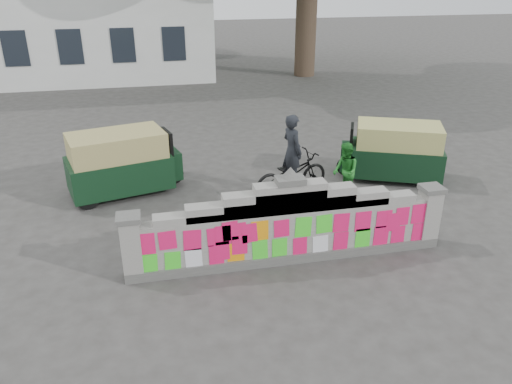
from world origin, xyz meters
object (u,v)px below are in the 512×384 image
(rickshaw_left, at_px, (122,162))
(cyclist_rider, at_px, (292,160))
(rickshaw_right, at_px, (394,151))
(pedestrian, at_px, (345,171))
(cyclist_bike, at_px, (291,174))

(rickshaw_left, bearing_deg, cyclist_rider, -28.07)
(rickshaw_right, bearing_deg, pedestrian, 51.32)
(pedestrian, relative_size, rickshaw_right, 0.51)
(cyclist_bike, bearing_deg, rickshaw_right, -99.25)
(cyclist_bike, bearing_deg, pedestrian, -129.82)
(cyclist_rider, relative_size, pedestrian, 1.29)
(rickshaw_left, bearing_deg, pedestrian, -30.16)
(cyclist_bike, xyz_separation_m, rickshaw_left, (-4.22, 1.02, 0.29))
(cyclist_bike, distance_m, rickshaw_left, 4.36)
(rickshaw_left, distance_m, rickshaw_right, 7.30)
(cyclist_rider, height_order, rickshaw_right, cyclist_rider)
(cyclist_bike, bearing_deg, rickshaw_left, 59.02)
(cyclist_bike, distance_m, pedestrian, 1.36)
(pedestrian, bearing_deg, rickshaw_right, 118.82)
(pedestrian, relative_size, rickshaw_left, 0.48)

